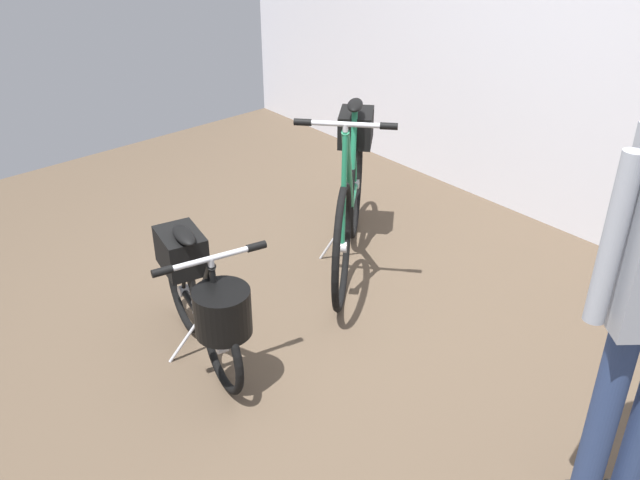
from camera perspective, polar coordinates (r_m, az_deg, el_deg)
name	(u,v)px	position (r m, az deg, el deg)	size (l,w,h in m)	color
ground_plane	(313,355)	(3.60, -0.57, -9.44)	(6.49, 6.49, 0.00)	brown
back_wall	(592,15)	(4.61, 21.46, 16.84)	(6.49, 0.10, 2.80)	silver
folding_bike_foreground	(202,296)	(3.39, -9.67, -4.54)	(0.99, 0.53, 0.72)	black
display_bike_left	(351,191)	(4.17, 2.54, 4.03)	(1.05, 1.18, 1.07)	black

